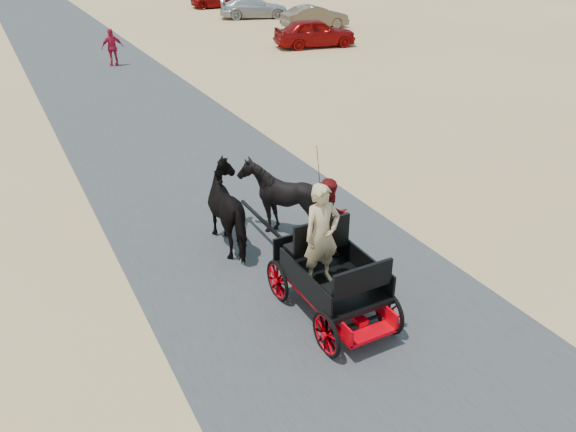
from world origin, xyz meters
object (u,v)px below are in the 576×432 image
pedestrian (113,47)px  car_a (315,33)px  horse_right (280,198)px  car_d (217,0)px  horse_left (233,209)px  car_b (315,17)px  car_c (254,8)px  carriage (331,296)px

pedestrian → car_a: (10.72, -0.61, -0.11)m
horse_right → car_d: bearing=-109.6°
horse_left → pedestrian: pedestrian is taller
horse_right → car_b: bearing=-122.2°
car_d → car_a: bearing=-178.0°
horse_right → car_c: bearing=-114.0°
carriage → car_a: size_ratio=0.54×
carriage → pedestrian: pedestrian is taller
carriage → car_d: 39.50m
carriage → pedestrian: bearing=87.3°
carriage → car_a: bearing=60.1°
carriage → car_d: car_d is taller
pedestrian → car_a: pedestrian is taller
horse_left → car_b: bearing=-124.2°
pedestrian → car_b: pedestrian is taller
horse_right → pedestrian: size_ratio=0.98×
horse_left → car_a: (12.27, 17.41, -0.09)m
horse_left → horse_right: horse_right is taller
horse_left → car_c: size_ratio=0.42×
pedestrian → car_b: bearing=-161.8°
car_b → car_d: 12.12m
carriage → car_c: size_ratio=0.50×
horse_left → car_b: 27.07m
carriage → car_a: 23.53m
carriage → horse_left: horse_left is taller
pedestrian → car_d: 20.17m
car_a → pedestrian: bearing=97.2°
horse_right → car_a: 20.68m
carriage → car_d: (12.80, 37.36, 0.21)m
car_b → horse_right: bearing=150.9°
car_a → car_b: bearing=-20.1°
horse_left → car_d: horse_left is taller
car_a → car_b: car_a is taller
horse_right → car_b: size_ratio=0.40×
carriage → car_b: 29.32m
horse_right → car_b: horse_right is taller
pedestrian → car_c: pedestrian is taller
pedestrian → car_b: (13.66, 4.38, -0.16)m
car_d → pedestrian: bearing=149.8°
car_a → carriage: bearing=160.6°
carriage → pedestrian: 21.04m
horse_left → car_c: 31.23m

